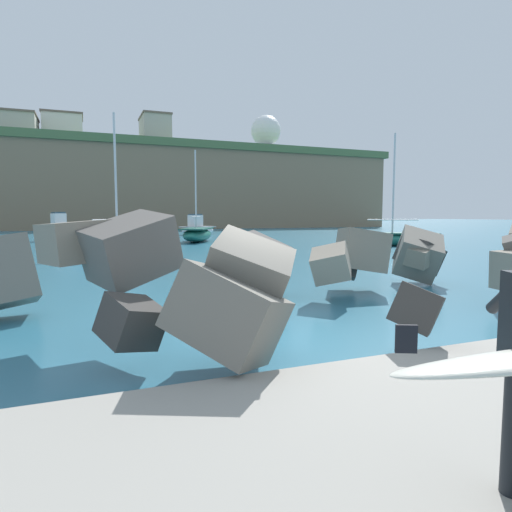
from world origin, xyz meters
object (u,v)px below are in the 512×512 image
boat_near_left (58,231)px  boat_mid_right (197,228)px  station_building_central (63,131)px  station_building_east (19,128)px  boat_mid_centre (398,238)px  boat_near_right (197,234)px  mooring_buoy_middle (73,238)px  radar_dome (266,137)px  station_building_west (4,130)px  boat_mid_left (112,244)px  station_building_annex (155,133)px

boat_near_left → boat_mid_right: size_ratio=1.23×
station_building_central → station_building_east: size_ratio=0.83×
boat_near_left → boat_mid_centre: 27.50m
boat_near_left → boat_near_right: boat_near_right is taller
boat_near_right → mooring_buoy_middle: size_ratio=16.30×
boat_mid_right → station_building_central: 42.00m
radar_dome → station_building_west: bearing=-173.2°
boat_near_left → boat_mid_centre: (22.24, -16.17, -0.23)m
boat_mid_centre → mooring_buoy_middle: 26.23m
boat_mid_left → radar_dome: bearing=60.6°
station_building_west → boat_near_left: bearing=-77.3°
mooring_buoy_middle → station_building_annex: bearing=71.6°
mooring_buoy_middle → station_building_annex: (13.24, 39.83, 16.46)m
boat_mid_left → boat_mid_centre: (18.86, -0.25, -0.03)m
boat_near_right → boat_mid_left: (-7.08, -9.54, -0.05)m
station_building_west → boat_mid_right: bearing=-57.2°
boat_mid_centre → station_building_west: 68.12m
radar_dome → station_building_annex: bearing=-160.9°
radar_dome → station_building_annex: radar_dome is taller
boat_near_right → station_building_annex: (3.94, 45.64, 16.08)m
station_building_east → boat_mid_left: bearing=-79.3°
boat_near_left → station_building_east: station_building_east is taller
boat_near_left → boat_mid_left: boat_mid_left is taller
mooring_buoy_middle → station_building_central: bearing=92.4°
boat_near_right → station_building_annex: 48.55m
boat_mid_right → station_building_east: size_ratio=0.55×
boat_mid_right → station_building_central: bearing=111.5°
boat_near_right → boat_mid_right: size_ratio=1.56×
boat_mid_centre → station_building_east: (-29.15, 54.53, 15.31)m
boat_mid_left → station_building_east: 57.32m
boat_near_right → station_building_east: size_ratio=0.86×
boat_near_left → station_building_central: bearing=90.9°
boat_mid_left → station_building_west: bearing=102.5°
boat_near_right → boat_near_left: bearing=148.6°
boat_near_left → boat_mid_right: 15.01m
boat_mid_right → station_building_west: station_building_west is taller
radar_dome → station_building_east: 47.29m
boat_mid_left → station_building_central: station_building_central is taller
mooring_buoy_middle → boat_mid_centre: bearing=-36.5°
boat_mid_centre → boat_mid_right: bearing=111.0°
boat_near_right → station_building_annex: size_ratio=0.92×
station_building_central → station_building_east: 7.53m
radar_dome → station_building_central: 40.39m
boat_mid_left → station_building_annex: 58.53m
boat_near_right → station_building_east: 50.35m
station_building_central → station_building_east: station_building_central is taller
mooring_buoy_middle → radar_dome: size_ratio=0.05×
boat_mid_left → boat_mid_right: 24.47m
boat_mid_right → station_building_east: bearing=122.6°
boat_mid_right → station_building_annex: (0.78, 32.96, 15.99)m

